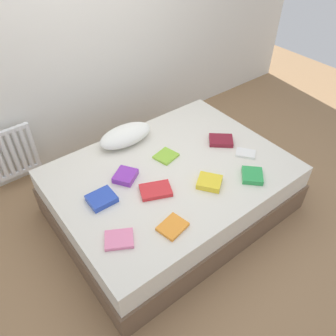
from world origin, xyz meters
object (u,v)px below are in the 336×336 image
Objects in this scene: bed at (171,190)px; textbook_lime at (166,156)px; textbook_green at (252,176)px; textbook_red at (156,190)px; textbook_white at (246,153)px; textbook_orange at (173,227)px; radiator at (13,153)px; textbook_yellow at (209,182)px; textbook_blue at (102,199)px; textbook_maroon at (221,140)px; textbook_purple at (125,176)px; pillow at (125,135)px; textbook_pink at (119,239)px.

bed is 10.88× the size of textbook_lime.
textbook_green is (0.47, -0.49, 0.27)m from bed.
bed is at bearing 50.27° from textbook_red.
textbook_orange is at bearing -113.01° from textbook_white.
textbook_yellow is (1.11, -1.53, 0.13)m from radiator.
textbook_blue is 0.42m from textbook_red.
textbook_orange is at bearing -111.55° from textbook_maroon.
textbook_maroon reaches higher than textbook_lime.
radiator is at bearing 129.20° from bed.
radiator is at bearing 86.46° from textbook_purple.
textbook_pink is (-0.64, -0.92, -0.07)m from pillow.
textbook_blue reaches higher than textbook_red.
textbook_blue is 1.11× the size of textbook_purple.
pillow reaches higher than textbook_orange.
textbook_orange is (-1.03, -0.25, 0.00)m from textbook_white.
textbook_blue reaches higher than textbook_orange.
textbook_blue is 0.94× the size of textbook_maroon.
textbook_white is at bearing -54.72° from textbook_purple.
textbook_yellow is at bearing 31.75° from textbook_pink.
pillow is at bearing 98.95° from textbook_lime.
pillow is 2.14× the size of textbook_red.
textbook_white is 0.93× the size of textbook_purple.
textbook_yellow is at bearing -75.51° from pillow.
textbook_orange is (0.60, -1.70, 0.12)m from radiator.
bed is at bearing 88.59° from textbook_green.
textbook_blue is at bearing -139.09° from textbook_white.
bed is 9.21× the size of textbook_maroon.
textbook_green reaches higher than textbook_lime.
pillow is at bearing 44.08° from textbook_blue.
textbook_maroon is at bearing -28.10° from textbook_lime.
textbook_yellow is at bearing 6.16° from textbook_orange.
textbook_purple is at bearing 133.93° from textbook_red.
bed is 3.83× the size of pillow.
textbook_yellow is at bearing -24.87° from textbook_blue.
textbook_yellow is (-0.52, -0.08, 0.01)m from textbook_white.
textbook_pink is at bearing -122.02° from textbook_white.
textbook_purple is (0.37, 0.50, 0.01)m from textbook_pink.
textbook_maroon is (0.14, 0.51, -0.00)m from textbook_green.
textbook_yellow is at bearing -117.43° from textbook_white.
textbook_pink is (-0.74, -0.36, 0.27)m from bed.
radiator is 2.80× the size of textbook_green.
textbook_yellow is 0.87× the size of textbook_maroon.
radiator is 1.80m from textbook_orange.
textbook_white is 1.34m from textbook_blue.
textbook_white is 0.70× the size of textbook_red.
textbook_lime is 0.85× the size of textbook_maroon.
radiator is 2.14× the size of textbook_red.
textbook_red is at bearing -103.21° from textbook_purple.
textbook_yellow is at bearing -102.69° from textbook_maroon.
textbook_green is 0.76× the size of textbook_red.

